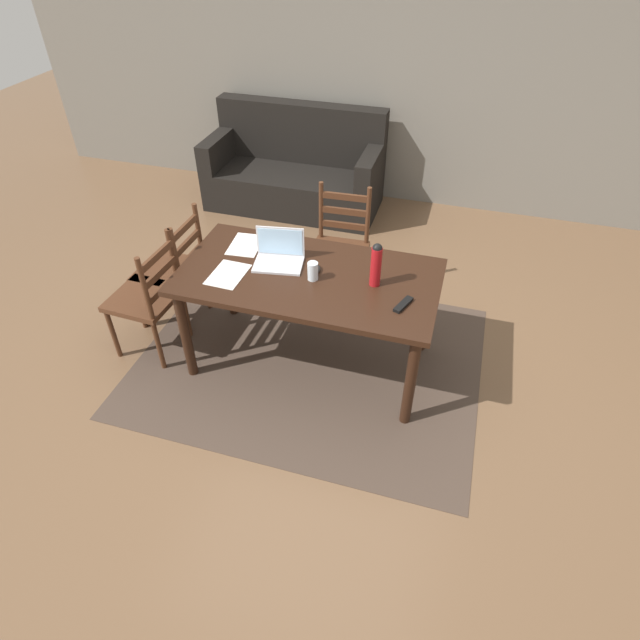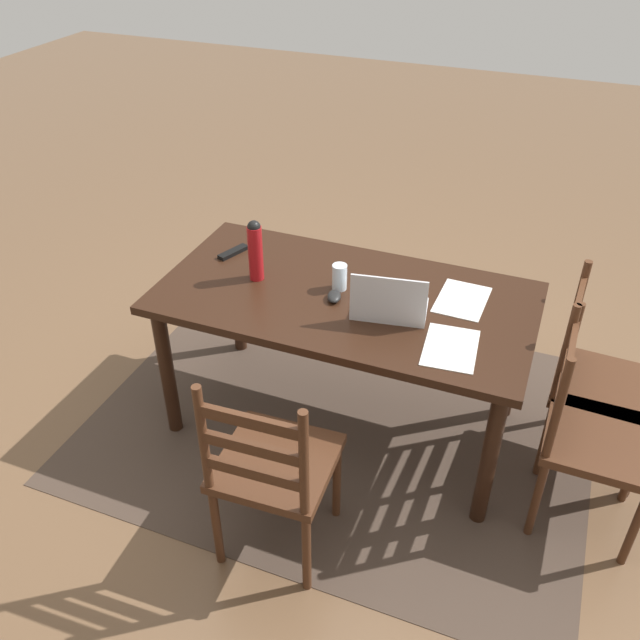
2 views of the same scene
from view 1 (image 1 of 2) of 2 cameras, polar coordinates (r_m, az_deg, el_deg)
ground_plane at (r=3.92m, az=-1.11°, el=-4.33°), size 14.00×14.00×0.00m
area_rug at (r=3.92m, az=-1.11°, el=-4.30°), size 2.45×1.91×0.01m
wall_back at (r=5.72m, az=8.08°, el=25.55°), size 8.00×0.12×2.70m
dining_table at (r=3.48m, az=-1.24°, el=3.67°), size 1.70×0.89×0.77m
chair_far_head at (r=4.25m, az=2.10°, el=7.56°), size 0.46×0.46×0.95m
chair_left_far at (r=4.16m, az=-15.60°, el=5.17°), size 0.45×0.45×0.95m
chair_left_near at (r=3.93m, az=-18.06°, el=2.29°), size 0.46×0.46×0.95m
couch at (r=5.82m, az=-2.64°, el=15.70°), size 1.80×0.80×1.00m
laptop at (r=3.53m, az=-4.42°, el=7.12°), size 0.35×0.27×0.23m
water_bottle at (r=3.27m, az=6.08°, el=6.05°), size 0.07×0.07×0.30m
drinking_glass at (r=3.35m, az=-0.78°, el=5.31°), size 0.07×0.07×0.12m
computer_mouse at (r=3.46m, az=-0.47°, el=5.59°), size 0.09×0.11×0.03m
tv_remote at (r=3.20m, az=8.99°, el=1.68°), size 0.10×0.17×0.02m
paper_stack_left at (r=3.48m, az=-9.93°, el=4.88°), size 0.22×0.30×0.00m
paper_stack_right at (r=3.76m, az=-8.04°, el=8.06°), size 0.24×0.31×0.00m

